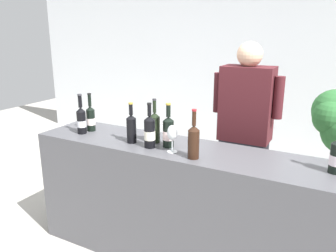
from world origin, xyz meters
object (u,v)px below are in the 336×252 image
at_px(wine_bottle_3, 81,120).
at_px(wine_bottle_7, 194,141).
at_px(person_server, 244,147).
at_px(wine_bottle_6, 91,118).
at_px(wine_bottle_5, 155,126).
at_px(wine_bottle_4, 131,127).
at_px(wine_bottle_0, 168,131).
at_px(wine_bottle_1, 150,132).
at_px(wine_glass, 172,134).

relative_size(wine_bottle_3, wine_bottle_7, 0.98).
distance_m(wine_bottle_3, person_server, 1.38).
bearing_deg(wine_bottle_3, wine_bottle_6, 80.52).
distance_m(wine_bottle_3, wine_bottle_5, 0.66).
bearing_deg(wine_bottle_5, wine_bottle_7, -22.70).
relative_size(wine_bottle_3, wine_bottle_4, 1.06).
distance_m(wine_bottle_0, wine_bottle_4, 0.30).
xyz_separation_m(wine_bottle_1, wine_bottle_5, (-0.03, 0.12, 0.01)).
distance_m(wine_bottle_1, person_server, 0.89).
height_order(wine_bottle_3, wine_bottle_5, wine_bottle_5).
xyz_separation_m(wine_bottle_5, wine_bottle_6, (-0.64, 0.01, -0.01)).
relative_size(wine_bottle_1, wine_bottle_6, 1.03).
height_order(wine_bottle_5, wine_bottle_6, wine_bottle_5).
bearing_deg(person_server, wine_bottle_1, -127.27).
relative_size(wine_bottle_1, wine_bottle_3, 1.00).
xyz_separation_m(wine_bottle_0, wine_bottle_7, (0.26, -0.12, 0.01)).
bearing_deg(wine_bottle_3, wine_bottle_0, 3.25).
xyz_separation_m(wine_bottle_1, wine_bottle_6, (-0.67, 0.13, -0.01)).
bearing_deg(person_server, wine_bottle_5, -134.18).
bearing_deg(wine_bottle_7, wine_bottle_6, 170.36).
bearing_deg(wine_glass, wine_bottle_6, 170.84).
bearing_deg(wine_bottle_6, person_server, 24.99).
bearing_deg(wine_bottle_7, wine_bottle_3, 175.70).
xyz_separation_m(wine_bottle_3, wine_bottle_5, (0.65, 0.09, 0.01)).
xyz_separation_m(wine_bottle_5, person_server, (0.54, 0.56, -0.25)).
bearing_deg(wine_glass, wine_bottle_5, 149.44).
xyz_separation_m(wine_bottle_4, wine_glass, (0.37, -0.04, 0.02)).
height_order(wine_bottle_0, wine_bottle_4, wine_bottle_0).
height_order(wine_bottle_0, wine_bottle_1, wine_bottle_1).
height_order(wine_bottle_4, wine_bottle_6, wine_bottle_6).
bearing_deg(wine_bottle_1, wine_bottle_6, 169.12).
height_order(wine_bottle_4, wine_bottle_5, wine_bottle_5).
bearing_deg(wine_bottle_0, wine_bottle_7, -25.75).
relative_size(wine_bottle_0, wine_bottle_1, 0.98).
bearing_deg(wine_bottle_7, wine_glass, 168.12).
bearing_deg(wine_bottle_7, wine_bottle_1, 172.61).
height_order(wine_bottle_1, wine_bottle_5, wine_bottle_5).
relative_size(wine_bottle_1, wine_bottle_5, 0.98).
xyz_separation_m(wine_bottle_0, wine_bottle_4, (-0.29, -0.05, 0.00)).
bearing_deg(wine_bottle_5, wine_bottle_4, -149.63).
relative_size(wine_bottle_0, wine_bottle_7, 0.97).
distance_m(wine_bottle_3, wine_bottle_4, 0.50).
height_order(wine_bottle_0, wine_bottle_5, wine_bottle_5).
bearing_deg(wine_glass, wine_bottle_3, 177.30).
height_order(wine_bottle_1, wine_bottle_3, wine_bottle_1).
height_order(wine_bottle_1, wine_bottle_4, wine_bottle_1).
bearing_deg(wine_bottle_1, person_server, 52.73).
bearing_deg(wine_bottle_4, wine_bottle_3, 179.81).
bearing_deg(wine_glass, wine_bottle_0, 131.76).
bearing_deg(wine_bottle_4, wine_bottle_6, 168.52).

